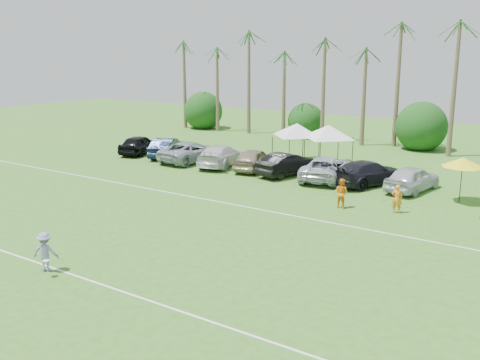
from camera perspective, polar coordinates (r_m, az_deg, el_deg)
The scene contains 27 objects.
field_lines at distance 28.28m, azimuth -10.90°, elevation -4.80°, with size 80.00×12.10×0.01m.
palm_tree_0 at distance 63.91m, azimuth -6.49°, elevation 12.32°, with size 2.40×2.40×8.90m.
palm_tree_1 at distance 60.81m, azimuth -2.80°, elevation 13.15°, with size 2.40×2.40×9.90m.
palm_tree_2 at distance 57.98m, azimuth 1.30°, elevation 14.00°, with size 2.40×2.40×10.90m.
palm_tree_3 at distance 55.96m, azimuth 4.88°, elevation 14.84°, with size 2.40×2.40×11.90m.
palm_tree_4 at distance 54.14m, azimuth 8.62°, elevation 12.04°, with size 2.40×2.40×8.90m.
palm_tree_5 at distance 52.55m, azimuth 12.70°, elevation 12.78°, with size 2.40×2.40×9.90m.
palm_tree_6 at distance 51.24m, azimuth 17.04°, elevation 13.48°, with size 2.40×2.40×10.90m.
palm_tree_7 at distance 50.23m, azimuth 21.60°, elevation 14.11°, with size 2.40×2.40×11.90m.
bush_tree_0 at distance 63.19m, azimuth -3.66°, elevation 7.20°, with size 4.00×4.00×4.00m.
bush_tree_1 at distance 56.34m, azimuth 7.00°, elevation 6.35°, with size 4.00×4.00×4.00m.
bush_tree_2 at distance 52.13m, azimuth 18.90°, elevation 5.14°, with size 4.00×4.00×4.00m.
sideline_player_a at distance 31.03m, azimuth 16.40°, elevation -1.93°, with size 0.59×0.38×1.61m, color orange.
sideline_player_b at distance 31.32m, azimuth 10.75°, elevation -1.37°, with size 0.83×0.65×1.71m, color orange.
canopy_tent_left at distance 43.79m, azimuth 6.11°, elevation 6.03°, with size 4.47×4.47×3.62m.
canopy_tent_right at distance 42.72m, azimuth 9.47°, elevation 5.81°, with size 4.55×4.55×3.69m.
market_umbrella at distance 34.05m, azimuth 22.69°, elevation 1.76°, with size 2.45×2.45×2.72m.
frisbee_player at distance 23.40m, azimuth -20.05°, elevation -7.21°, with size 1.27×1.05×1.66m.
parked_car_0 at distance 47.80m, azimuth -10.68°, elevation 3.75°, with size 1.95×4.85×1.65m, color black.
parked_car_1 at distance 45.98m, azimuth -7.81°, elevation 3.47°, with size 1.75×5.02×1.65m, color black.
parked_car_2 at distance 43.81m, azimuth -5.22°, elevation 3.04°, with size 2.74×5.95×1.65m, color #9DA4AC.
parked_car_3 at distance 42.04m, azimuth -2.06°, elevation 2.64°, with size 2.32×5.69×1.65m, color silver.
parked_car_4 at distance 40.56m, azimuth 1.49°, elevation 2.24°, with size 1.95×4.85×1.65m, color gray.
parked_car_5 at distance 38.94m, azimuth 5.04°, elevation 1.71°, with size 1.75×5.02×1.65m, color black.
parked_car_6 at distance 37.93m, azimuth 9.20°, elevation 1.27°, with size 2.74×5.95×1.65m, color #B0B6C0.
parked_car_7 at distance 37.01m, azimuth 13.49°, elevation 0.76°, with size 2.32×5.69×1.65m, color black.
parked_car_8 at distance 36.15m, azimuth 17.90°, elevation 0.17°, with size 1.95×4.85×1.65m, color #B8BAC5.
Camera 1 is at (19.02, -10.99, 8.82)m, focal length 40.00 mm.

